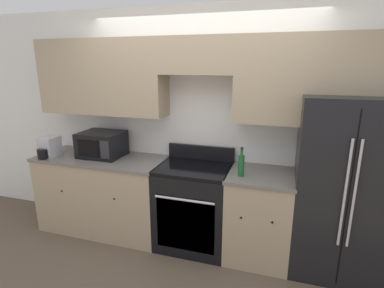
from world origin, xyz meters
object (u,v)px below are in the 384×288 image
(refrigerator, at_px, (341,186))
(bottle, at_px, (241,165))
(oven_range, at_px, (194,206))
(microwave, at_px, (102,144))

(refrigerator, xyz_separation_m, bottle, (-0.93, -0.18, 0.18))
(oven_range, relative_size, bottle, 3.75)
(microwave, xyz_separation_m, bottle, (1.67, -0.16, -0.03))
(microwave, bearing_deg, refrigerator, 0.28)
(refrigerator, bearing_deg, microwave, -179.72)
(oven_range, height_order, microwave, microwave)
(microwave, bearing_deg, bottle, -5.63)
(bottle, bearing_deg, refrigerator, 10.78)
(oven_range, xyz_separation_m, microwave, (-1.15, 0.05, 0.61))
(oven_range, height_order, refrigerator, refrigerator)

